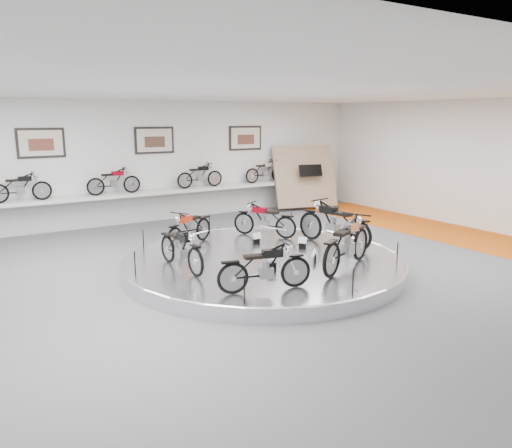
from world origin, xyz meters
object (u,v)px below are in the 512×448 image
display_platform (264,263)px  bike_c (181,248)px  shelf (159,192)px  bike_f (334,223)px  bike_a (265,220)px  bike_e (347,243)px  bike_b (189,228)px  bike_d (265,267)px

display_platform → bike_c: (-1.98, 0.12, 0.61)m
shelf → bike_f: (2.08, -6.40, -0.14)m
bike_a → bike_e: (-0.12, -3.37, 0.10)m
shelf → bike_e: (1.00, -8.07, -0.14)m
display_platform → bike_f: (2.08, 0.00, 0.71)m
shelf → bike_e: size_ratio=5.82×
bike_f → bike_c: bearing=77.4°
shelf → bike_b: bike_b is taller
shelf → bike_b: bearing=-102.5°
bike_d → bike_e: bearing=20.3°
bike_a → bike_e: size_ratio=0.82×
bike_b → bike_d: bearing=56.6°
bike_a → bike_c: 3.48m
display_platform → bike_b: bearing=118.9°
display_platform → bike_f: bike_f is taller
bike_e → bike_f: bike_f is taller
shelf → bike_b: (-1.01, -4.57, -0.25)m
shelf → bike_a: 4.84m
bike_a → bike_f: (0.96, -1.70, 0.10)m
bike_d → bike_a: bearing=70.9°
bike_a → bike_c: size_ratio=0.98×
shelf → bike_c: size_ratio=6.98×
bike_c → bike_e: bike_e is taller
bike_d → bike_e: bike_e is taller
display_platform → bike_f: size_ratio=3.36×
display_platform → bike_d: (-1.22, -1.93, 0.60)m
bike_c → bike_e: 3.48m
display_platform → bike_c: size_ratio=4.06×
bike_f → display_platform: bearing=79.1°
bike_d → display_platform: bearing=71.5°
bike_d → bike_f: bike_f is taller
display_platform → shelf: (0.00, 6.40, 0.85)m
bike_b → bike_e: size_ratio=0.82×
bike_a → bike_d: size_ratio=1.01×
bike_e → shelf: bearing=72.3°
bike_f → shelf: bearing=7.1°
bike_b → bike_f: size_ratio=0.81×
bike_d → bike_e: size_ratio=0.81×
bike_a → bike_e: 3.37m
bike_e → bike_f: size_ratio=0.99×
bike_d → bike_f: bearing=44.1°
shelf → bike_e: bike_e is taller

